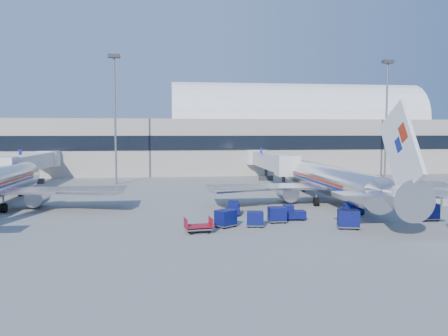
{
  "coord_description": "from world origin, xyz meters",
  "views": [
    {
      "loc": [
        -10.55,
        -48.27,
        9.08
      ],
      "look_at": [
        -3.82,
        6.0,
        4.66
      ],
      "focal_mm": 35.0,
      "sensor_mm": 36.0,
      "label": 1
    }
  ],
  "objects": [
    {
      "name": "tug_lead",
      "position": [
        2.05,
        -4.59,
        0.73
      ],
      "size": [
        2.51,
        1.32,
        1.61
      ],
      "rotation": [
        0.0,
        0.0,
        -0.04
      ],
      "color": "#0A0F4F",
      "rests_on": "ground"
    },
    {
      "name": "cart_train_c",
      "position": [
        -5.29,
        -7.12,
        0.89
      ],
      "size": [
        2.38,
        2.3,
        1.67
      ],
      "rotation": [
        0.0,
        0.0,
        0.66
      ],
      "color": "#0A0F4F",
      "rests_on": "ground"
    },
    {
      "name": "tug_left",
      "position": [
        -3.65,
        -1.1,
        0.77
      ],
      "size": [
        1.76,
        2.79,
        1.69
      ],
      "rotation": [
        0.0,
        0.0,
        1.38
      ],
      "color": "#0A0F4F",
      "rests_on": "ground"
    },
    {
      "name": "ground",
      "position": [
        0.0,
        0.0,
        0.0
      ],
      "size": [
        260.0,
        260.0,
        0.0
      ],
      "primitive_type": "plane",
      "color": "gray",
      "rests_on": "ground"
    },
    {
      "name": "mast_west",
      "position": [
        -20.0,
        30.0,
        14.79
      ],
      "size": [
        2.0,
        1.2,
        22.6
      ],
      "color": "slate",
      "rests_on": "ground"
    },
    {
      "name": "cart_train_b",
      "position": [
        -2.43,
        -7.32,
        0.79
      ],
      "size": [
        1.88,
        1.55,
        1.48
      ],
      "rotation": [
        0.0,
        0.0,
        -0.17
      ],
      "color": "#0A0F4F",
      "rests_on": "ground"
    },
    {
      "name": "tug_right",
      "position": [
        9.57,
        -2.26,
        0.67
      ],
      "size": [
        2.38,
        1.4,
        1.47
      ],
      "rotation": [
        0.0,
        0.0,
        -0.13
      ],
      "color": "#0A0F4F",
      "rests_on": "ground"
    },
    {
      "name": "barrier_near",
      "position": [
        18.0,
        2.0,
        0.45
      ],
      "size": [
        3.0,
        0.55,
        0.9
      ],
      "primitive_type": "cube",
      "color": "#9E9E96",
      "rests_on": "ground"
    },
    {
      "name": "cart_solo_near",
      "position": [
        6.18,
        -9.23,
        0.96
      ],
      "size": [
        2.35,
        2.01,
        1.79
      ],
      "rotation": [
        0.0,
        0.0,
        -0.25
      ],
      "color": "#0A0F4F",
      "rests_on": "ground"
    },
    {
      "name": "jetbridge_near",
      "position": [
        7.6,
        30.81,
        3.93
      ],
      "size": [
        4.4,
        27.5,
        6.25
      ],
      "color": "silver",
      "rests_on": "ground"
    },
    {
      "name": "barrier_mid",
      "position": [
        21.3,
        2.0,
        0.45
      ],
      "size": [
        3.0,
        0.55,
        0.9
      ],
      "primitive_type": "cube",
      "color": "#9E9E96",
      "rests_on": "ground"
    },
    {
      "name": "cart_solo_far",
      "position": [
        15.89,
        -6.52,
        0.96
      ],
      "size": [
        2.12,
        1.65,
        1.81
      ],
      "rotation": [
        0.0,
        0.0,
        -0.04
      ],
      "color": "#0A0F4F",
      "rests_on": "ground"
    },
    {
      "name": "terminal",
      "position": [
        -13.6,
        55.96,
        7.52
      ],
      "size": [
        170.0,
        28.15,
        21.0
      ],
      "color": "#B2AA9E",
      "rests_on": "ground"
    },
    {
      "name": "cart_open_red",
      "position": [
        -8.02,
        -9.06,
        0.47
      ],
      "size": [
        2.65,
        2.03,
        0.65
      ],
      "rotation": [
        0.0,
        0.0,
        0.14
      ],
      "color": "slate",
      "rests_on": "ground"
    },
    {
      "name": "cart_train_a",
      "position": [
        0.15,
        -5.67,
        0.85
      ],
      "size": [
        1.81,
        1.39,
        1.59
      ],
      "rotation": [
        0.0,
        0.0,
        0.01
      ],
      "color": "#0A0F4F",
      "rests_on": "ground"
    },
    {
      "name": "airliner_main",
      "position": [
        10.0,
        4.51,
        2.93
      ],
      "size": [
        32.0,
        37.26,
        12.07
      ],
      "color": "silver",
      "rests_on": "ground"
    },
    {
      "name": "mast_east",
      "position": [
        30.0,
        30.0,
        14.79
      ],
      "size": [
        2.0,
        1.2,
        22.6
      ],
      "color": "slate",
      "rests_on": "ground"
    },
    {
      "name": "jetbridge_mid",
      "position": [
        -34.4,
        30.81,
        3.93
      ],
      "size": [
        4.4,
        27.5,
        6.25
      ],
      "color": "silver",
      "rests_on": "ground"
    }
  ]
}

